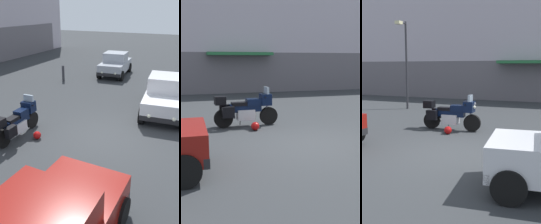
% 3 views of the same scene
% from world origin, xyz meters
% --- Properties ---
extents(ground_plane, '(80.00, 80.00, 0.00)m').
position_xyz_m(ground_plane, '(0.00, 0.00, 0.00)').
color(ground_plane, '#2D3033').
extents(building_facade_rear, '(36.93, 3.40, 9.55)m').
position_xyz_m(building_facade_rear, '(0.00, 14.30, 4.73)').
color(building_facade_rear, '#B2A8B2').
rests_on(building_facade_rear, ground).
extents(motorcycle, '(2.26, 0.77, 1.36)m').
position_xyz_m(motorcycle, '(-1.32, 2.81, 0.62)').
color(motorcycle, black).
rests_on(motorcycle, ground).
extents(helmet, '(0.28, 0.28, 0.28)m').
position_xyz_m(helmet, '(-1.14, 2.12, 0.14)').
color(helmet, '#990C0C').
rests_on(helmet, ground).
extents(streetlamp_curbside, '(0.28, 0.94, 4.82)m').
position_xyz_m(streetlamp_curbside, '(-5.70, 6.95, 2.93)').
color(streetlamp_curbside, '#2D2D33').
rests_on(streetlamp_curbside, ground).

